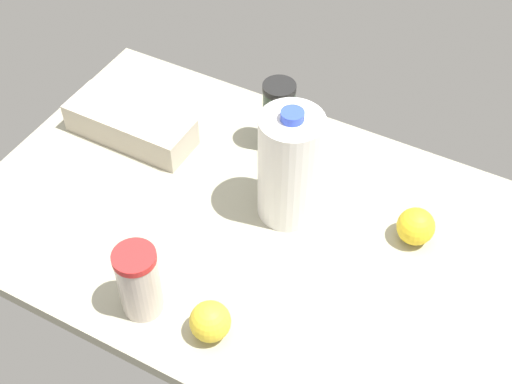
# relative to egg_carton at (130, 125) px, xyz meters

# --- Properties ---
(countertop) EXTENTS (1.20, 0.76, 0.03)m
(countertop) POSITION_rel_egg_carton_xyz_m (0.38, -0.10, -0.05)
(countertop) COLOR #A7A58D
(countertop) RESTS_ON ground
(egg_carton) EXTENTS (0.30, 0.11, 0.07)m
(egg_carton) POSITION_rel_egg_carton_xyz_m (0.00, 0.00, 0.00)
(egg_carton) COLOR #C0B49F
(egg_carton) RESTS_ON countertop
(shaker_bottle) EXTENTS (0.07, 0.07, 0.17)m
(shaker_bottle) POSITION_rel_egg_carton_xyz_m (0.31, 0.14, 0.05)
(shaker_bottle) COLOR #2C3D2F
(shaker_bottle) RESTS_ON countertop
(tumbler_cup) EXTENTS (0.08, 0.08, 0.16)m
(tumbler_cup) POSITION_rel_egg_carton_xyz_m (0.29, -0.38, 0.04)
(tumbler_cup) COLOR beige
(tumbler_cup) RESTS_ON countertop
(milk_jug) EXTENTS (0.13, 0.13, 0.27)m
(milk_jug) POSITION_rel_egg_carton_xyz_m (0.42, -0.03, 0.09)
(milk_jug) COLOR white
(milk_jug) RESTS_ON countertop
(lemon_near_front) EXTENTS (0.08, 0.08, 0.08)m
(lemon_near_front) POSITION_rel_egg_carton_xyz_m (0.69, 0.02, 0.00)
(lemon_near_front) COLOR yellow
(lemon_near_front) RESTS_ON countertop
(lemon_far_back) EXTENTS (0.08, 0.08, 0.08)m
(lemon_far_back) POSITION_rel_egg_carton_xyz_m (0.43, -0.37, 0.00)
(lemon_far_back) COLOR yellow
(lemon_far_back) RESTS_ON countertop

